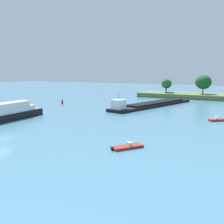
{
  "coord_description": "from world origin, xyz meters",
  "views": [
    {
      "loc": [
        39.19,
        -30.12,
        11.97
      ],
      "look_at": [
        6.04,
        29.56,
        1.2
      ],
      "focal_mm": 41.8,
      "sensor_mm": 36.0,
      "label": 1
    }
  ],
  "objects_px": {
    "cargo_barge": "(152,104)",
    "channel_buoy_red": "(62,102)",
    "fishing_skiff": "(217,120)",
    "white_riverboat": "(4,113)",
    "small_motorboat": "(127,147)"
  },
  "relations": [
    {
      "from": "cargo_barge",
      "to": "white_riverboat",
      "type": "height_order",
      "value": "white_riverboat"
    },
    {
      "from": "cargo_barge",
      "to": "small_motorboat",
      "type": "distance_m",
      "value": 49.98
    },
    {
      "from": "white_riverboat",
      "to": "channel_buoy_red",
      "type": "height_order",
      "value": "white_riverboat"
    },
    {
      "from": "channel_buoy_red",
      "to": "small_motorboat",
      "type": "bearing_deg",
      "value": -40.55
    },
    {
      "from": "cargo_barge",
      "to": "channel_buoy_red",
      "type": "xyz_separation_m",
      "value": [
        -31.09,
        -9.51,
        0.03
      ]
    },
    {
      "from": "small_motorboat",
      "to": "channel_buoy_red",
      "type": "bearing_deg",
      "value": 139.45
    },
    {
      "from": "fishing_skiff",
      "to": "white_riverboat",
      "type": "xyz_separation_m",
      "value": [
        -45.18,
        -24.82,
        1.58
      ]
    },
    {
      "from": "cargo_barge",
      "to": "white_riverboat",
      "type": "bearing_deg",
      "value": -117.62
    },
    {
      "from": "channel_buoy_red",
      "to": "fishing_skiff",
      "type": "bearing_deg",
      "value": -8.07
    },
    {
      "from": "small_motorboat",
      "to": "channel_buoy_red",
      "type": "distance_m",
      "value": 59.22
    },
    {
      "from": "cargo_barge",
      "to": "fishing_skiff",
      "type": "distance_m",
      "value": 28.88
    },
    {
      "from": "cargo_barge",
      "to": "small_motorboat",
      "type": "relative_size",
      "value": 7.93
    },
    {
      "from": "cargo_barge",
      "to": "small_motorboat",
      "type": "xyz_separation_m",
      "value": [
        13.91,
        -48.0,
        -0.55
      ]
    },
    {
      "from": "cargo_barge",
      "to": "channel_buoy_red",
      "type": "bearing_deg",
      "value": -162.99
    },
    {
      "from": "cargo_barge",
      "to": "channel_buoy_red",
      "type": "distance_m",
      "value": 32.51
    }
  ]
}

